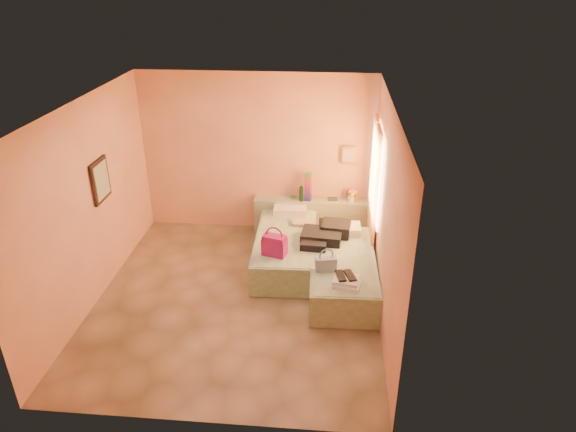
% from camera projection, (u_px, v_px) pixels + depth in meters
% --- Properties ---
extents(ground, '(4.50, 4.50, 0.00)m').
position_uv_depth(ground, '(238.00, 298.00, 7.43)').
color(ground, '#A28161').
rests_on(ground, ground).
extents(room_walls, '(4.02, 4.51, 2.81)m').
position_uv_depth(room_walls, '(254.00, 169.00, 7.12)').
color(room_walls, '#FCAA86').
rests_on(room_walls, ground).
extents(headboard_ledge, '(2.05, 0.30, 0.65)m').
position_uv_depth(headboard_ledge, '(312.00, 216.00, 9.08)').
color(headboard_ledge, gray).
rests_on(headboard_ledge, ground).
extents(bed_left, '(0.96, 2.02, 0.50)m').
position_uv_depth(bed_left, '(286.00, 248.00, 8.21)').
color(bed_left, '#B1D0A8').
rests_on(bed_left, ground).
extents(bed_right, '(0.96, 2.02, 0.50)m').
position_uv_depth(bed_right, '(343.00, 272.00, 7.58)').
color(bed_right, '#B1D0A8').
rests_on(bed_right, ground).
extents(water_bottle, '(0.09, 0.09, 0.27)m').
position_uv_depth(water_bottle, '(301.00, 194.00, 8.83)').
color(water_bottle, '#143921').
rests_on(water_bottle, headboard_ledge).
extents(rainbow_box, '(0.13, 0.13, 0.50)m').
position_uv_depth(rainbow_box, '(308.00, 187.00, 8.81)').
color(rainbow_box, '#A21366').
rests_on(rainbow_box, headboard_ledge).
extents(small_dish, '(0.13, 0.13, 0.03)m').
position_uv_depth(small_dish, '(293.00, 197.00, 8.98)').
color(small_dish, '#539864').
rests_on(small_dish, headboard_ledge).
extents(green_book, '(0.17, 0.13, 0.03)m').
position_uv_depth(green_book, '(333.00, 199.00, 8.93)').
color(green_book, '#254530').
rests_on(green_book, headboard_ledge).
extents(flower_vase, '(0.26, 0.26, 0.27)m').
position_uv_depth(flower_vase, '(351.00, 194.00, 8.81)').
color(flower_vase, silver).
rests_on(flower_vase, headboard_ledge).
extents(magenta_handbag, '(0.39, 0.28, 0.32)m').
position_uv_depth(magenta_handbag, '(274.00, 245.00, 7.48)').
color(magenta_handbag, '#A21366').
rests_on(magenta_handbag, bed_left).
extents(khaki_garment, '(0.33, 0.26, 0.06)m').
position_uv_depth(khaki_garment, '(302.00, 223.00, 8.42)').
color(khaki_garment, tan).
rests_on(khaki_garment, bed_left).
extents(clothes_pile, '(0.74, 0.74, 0.20)m').
position_uv_depth(clothes_pile, '(325.00, 235.00, 7.89)').
color(clothes_pile, black).
rests_on(clothes_pile, bed_right).
extents(blue_handbag, '(0.32, 0.17, 0.19)m').
position_uv_depth(blue_handbag, '(326.00, 264.00, 7.13)').
color(blue_handbag, '#3D6193').
rests_on(blue_handbag, bed_right).
extents(towel_stack, '(0.40, 0.36, 0.10)m').
position_uv_depth(towel_stack, '(347.00, 282.00, 6.81)').
color(towel_stack, white).
rests_on(towel_stack, bed_right).
extents(sandal_pair, '(0.26, 0.31, 0.03)m').
position_uv_depth(sandal_pair, '(345.00, 276.00, 6.82)').
color(sandal_pair, black).
rests_on(sandal_pair, towel_stack).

